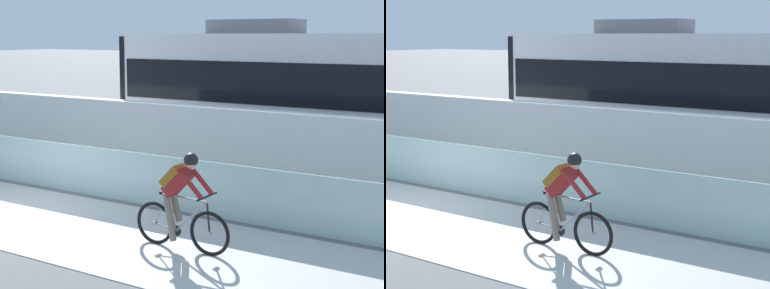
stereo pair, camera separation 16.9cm
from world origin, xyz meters
The scene contains 8 objects.
ground_plane centered at (0.00, 0.00, 0.00)m, with size 200.00×200.00×0.00m, color slate.
bike_path_deck centered at (0.00, 0.00, 0.01)m, with size 32.00×3.20×0.01m, color beige.
glass_parapet centered at (0.00, 1.85, 0.53)m, with size 32.00×0.05×1.06m, color silver.
concrete_barrier_wall centered at (0.00, 3.65, 0.93)m, with size 32.00×0.36×1.86m, color silver.
tram_rail_near centered at (0.00, 6.13, 0.00)m, with size 32.00×0.08×0.01m, color #595654.
tram_rail_far centered at (0.00, 7.57, 0.00)m, with size 32.00×0.08×0.01m, color #595654.
tram centered at (3.86, 6.85, 1.89)m, with size 11.06×2.54×3.81m.
cyclist_on_bike centered at (4.07, 0.00, 0.80)m, with size 1.77×0.58×1.61m.
Camera 1 is at (9.35, -8.00, 3.42)m, focal length 58.17 mm.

